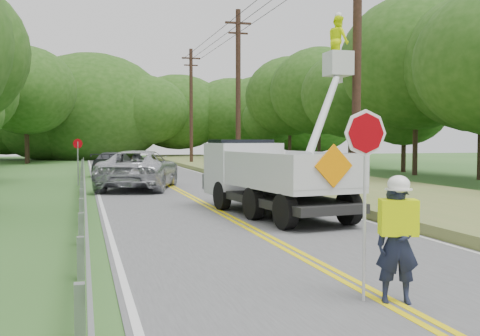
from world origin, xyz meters
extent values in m
plane|color=#2B5621|center=(0.00, 0.00, 0.00)|extent=(140.00, 140.00, 0.00)
cube|color=#505052|center=(0.00, 14.00, 0.01)|extent=(7.20, 96.00, 0.02)
cube|color=yellow|center=(-0.10, 14.00, 0.02)|extent=(0.12, 96.00, 0.00)
cube|color=yellow|center=(0.10, 14.00, 0.02)|extent=(0.12, 96.00, 0.00)
cube|color=silver|center=(-3.45, 14.00, 0.02)|extent=(0.12, 96.00, 0.00)
cube|color=silver|center=(3.45, 14.00, 0.02)|extent=(0.12, 96.00, 0.00)
cube|color=#95969C|center=(-4.10, -2.00, 0.35)|extent=(0.12, 0.14, 0.70)
cube|color=#95969C|center=(-4.10, 1.00, 0.35)|extent=(0.12, 0.14, 0.70)
cube|color=#95969C|center=(-4.10, 4.00, 0.35)|extent=(0.12, 0.14, 0.70)
cube|color=#95969C|center=(-4.10, 7.00, 0.35)|extent=(0.12, 0.14, 0.70)
cube|color=#95969C|center=(-4.10, 10.00, 0.35)|extent=(0.12, 0.14, 0.70)
cube|color=#95969C|center=(-4.10, 13.00, 0.35)|extent=(0.12, 0.14, 0.70)
cube|color=#95969C|center=(-4.10, 16.00, 0.35)|extent=(0.12, 0.14, 0.70)
cube|color=#95969C|center=(-4.10, 19.00, 0.35)|extent=(0.12, 0.14, 0.70)
cube|color=#95969C|center=(-4.10, 22.00, 0.35)|extent=(0.12, 0.14, 0.70)
cube|color=#95969C|center=(-4.10, 25.00, 0.35)|extent=(0.12, 0.14, 0.70)
cube|color=#95969C|center=(-4.10, 28.00, 0.35)|extent=(0.12, 0.14, 0.70)
cube|color=#95969C|center=(-4.10, 31.00, 0.35)|extent=(0.12, 0.14, 0.70)
cube|color=#95969C|center=(-4.10, 34.00, 0.35)|extent=(0.12, 0.14, 0.70)
cube|color=#95969C|center=(-4.10, 37.00, 0.35)|extent=(0.12, 0.14, 0.70)
cube|color=#95969C|center=(-4.00, 15.00, 0.60)|extent=(0.05, 48.00, 0.34)
cylinder|color=black|center=(5.00, 9.00, 5.00)|extent=(0.30, 0.30, 10.00)
cylinder|color=black|center=(5.00, 24.00, 5.00)|extent=(0.30, 0.30, 10.00)
cube|color=black|center=(5.00, 24.00, 9.20)|extent=(1.60, 0.12, 0.12)
cube|color=black|center=(5.00, 24.00, 8.60)|extent=(1.20, 0.10, 0.10)
cylinder|color=black|center=(5.00, 39.00, 5.00)|extent=(0.30, 0.30, 10.00)
cube|color=black|center=(5.00, 39.00, 9.20)|extent=(1.60, 0.12, 0.12)
cube|color=black|center=(5.00, 39.00, 8.60)|extent=(1.20, 0.10, 0.10)
cube|color=olive|center=(7.10, 14.00, 0.15)|extent=(7.00, 96.00, 0.30)
cylinder|color=#332319|center=(-9.02, 46.06, 1.96)|extent=(0.32, 0.32, 3.91)
ellipsoid|color=#1E4711|center=(-9.02, 46.06, 6.74)|extent=(9.13, 9.13, 8.04)
cylinder|color=#332319|center=(-9.08, 48.00, 1.91)|extent=(0.32, 0.32, 3.81)
ellipsoid|color=#1E4711|center=(-9.08, 48.00, 6.57)|extent=(8.90, 8.90, 7.83)
cylinder|color=#332319|center=(17.21, 17.70, 1.89)|extent=(0.32, 0.32, 3.77)
cylinder|color=#332319|center=(16.09, 22.29, 2.05)|extent=(0.32, 0.32, 4.10)
ellipsoid|color=#1E4711|center=(16.09, 22.29, 7.05)|extent=(9.56, 9.56, 8.41)
cylinder|color=#332319|center=(17.28, 25.46, 1.32)|extent=(0.32, 0.32, 2.64)
ellipsoid|color=#1E4711|center=(17.28, 25.46, 4.55)|extent=(6.16, 6.16, 5.42)
cylinder|color=#332319|center=(16.45, 31.81, 1.69)|extent=(0.32, 0.32, 3.38)
ellipsoid|color=#1E4711|center=(16.45, 31.81, 5.83)|extent=(7.89, 7.89, 6.95)
cylinder|color=#332319|center=(16.49, 37.93, 1.91)|extent=(0.32, 0.32, 3.82)
ellipsoid|color=#1E4711|center=(16.49, 37.93, 6.58)|extent=(8.92, 8.92, 7.85)
cylinder|color=#332319|center=(15.54, 42.81, 1.88)|extent=(0.32, 0.32, 3.75)
ellipsoid|color=#1E4711|center=(15.54, 42.81, 6.47)|extent=(8.76, 8.76, 7.71)
cylinder|color=#332319|center=(15.04, 47.26, 1.27)|extent=(0.32, 0.32, 2.53)
ellipsoid|color=#1E4711|center=(15.04, 47.26, 4.36)|extent=(5.91, 5.91, 5.20)
ellipsoid|color=#1E4711|center=(-12.14, 57.28, 5.50)|extent=(13.26, 9.94, 9.94)
ellipsoid|color=#1E4711|center=(-7.32, 56.41, 5.50)|extent=(15.09, 11.31, 11.31)
ellipsoid|color=#1E4711|center=(-2.99, 56.15, 5.50)|extent=(17.02, 12.77, 12.77)
ellipsoid|color=#1E4711|center=(2.46, 54.40, 5.50)|extent=(10.45, 7.84, 7.84)
ellipsoid|color=#1E4711|center=(7.06, 57.79, 5.50)|extent=(11.95, 8.96, 8.96)
ellipsoid|color=#1E4711|center=(13.51, 56.98, 5.50)|extent=(11.11, 8.33, 8.33)
ellipsoid|color=#1E4711|center=(17.44, 56.09, 5.50)|extent=(12.07, 9.05, 9.05)
ellipsoid|color=#1E4711|center=(22.13, 54.07, 5.50)|extent=(13.33, 10.00, 10.00)
imported|color=#191E33|center=(0.10, -1.58, 0.84)|extent=(0.69, 0.56, 1.63)
cube|color=#CBE800|center=(0.10, -1.58, 1.20)|extent=(0.57, 0.45, 0.50)
ellipsoid|color=white|center=(0.10, -1.58, 1.66)|extent=(0.30, 0.30, 0.24)
cylinder|color=#B7B7B7|center=(-0.31, -1.38, 1.16)|extent=(0.04, 0.04, 2.28)
cylinder|color=#910007|center=(-0.31, -1.38, 2.36)|extent=(0.65, 0.07, 0.65)
cylinder|color=black|center=(0.78, 4.63, 0.47)|extent=(0.40, 0.94, 0.91)
cylinder|color=black|center=(2.65, 4.88, 0.47)|extent=(0.40, 0.94, 0.91)
cylinder|color=black|center=(0.53, 6.50, 0.47)|extent=(0.40, 0.94, 0.91)
cylinder|color=black|center=(2.40, 6.75, 0.47)|extent=(0.40, 0.94, 0.91)
cylinder|color=black|center=(0.21, 8.83, 0.47)|extent=(0.40, 0.94, 0.91)
cylinder|color=black|center=(2.08, 9.09, 0.47)|extent=(0.40, 0.94, 0.91)
cube|color=black|center=(1.42, 6.90, 0.54)|extent=(2.78, 6.25, 0.24)
cube|color=silver|center=(1.51, 6.25, 1.01)|extent=(2.73, 4.59, 0.21)
cube|color=silver|center=(0.46, 6.11, 1.48)|extent=(0.64, 4.30, 0.85)
cube|color=silver|center=(2.57, 6.40, 1.48)|extent=(0.64, 4.30, 0.85)
cube|color=silver|center=(1.80, 4.12, 1.48)|extent=(2.16, 0.35, 0.85)
cube|color=silver|center=(1.08, 9.43, 1.29)|extent=(2.34, 2.06, 1.70)
cube|color=black|center=(1.05, 9.61, 1.91)|extent=(2.03, 1.47, 0.71)
cube|color=silver|center=(1.65, 5.22, 1.48)|extent=(0.96, 0.96, 0.75)
cube|color=silver|center=(4.30, 9.00, 4.81)|extent=(0.80, 0.80, 0.80)
imported|color=#CBE800|center=(4.30, 9.00, 5.58)|extent=(0.62, 0.80, 1.65)
cube|color=#FF8B00|center=(1.81, 4.06, 1.62)|extent=(1.06, 0.18, 1.07)
imported|color=#B8BAC1|center=(-1.58, 17.15, 0.89)|extent=(4.57, 6.85, 1.75)
imported|color=#36383E|center=(-2.09, 27.34, 0.74)|extent=(3.42, 5.37, 1.45)
cylinder|color=#95969C|center=(-4.28, 19.76, 1.07)|extent=(0.06, 0.06, 2.15)
cylinder|color=#910007|center=(-4.28, 19.76, 2.05)|extent=(0.47, 0.20, 0.49)
camera|label=1|loc=(-4.04, -8.23, 2.28)|focal=41.49mm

